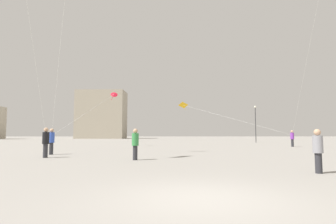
% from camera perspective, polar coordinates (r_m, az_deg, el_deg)
% --- Properties ---
extents(ground_plane, '(300.00, 300.00, 0.00)m').
position_cam_1_polar(ground_plane, '(6.35, 7.24, -17.57)').
color(ground_plane, gray).
extents(person_in_black, '(0.39, 0.39, 1.81)m').
position_cam_1_polar(person_in_black, '(18.01, -24.29, -5.60)').
color(person_in_black, '#2D2D33').
rests_on(person_in_black, ground_plane).
extents(person_in_grey, '(0.35, 0.35, 1.61)m').
position_cam_1_polar(person_in_grey, '(11.39, 28.97, -6.80)').
color(person_in_grey, '#2D2D33').
rests_on(person_in_grey, ground_plane).
extents(person_in_blue, '(0.39, 0.39, 1.81)m').
position_cam_1_polar(person_in_blue, '(20.62, -23.28, -5.47)').
color(person_in_blue, '#2D2D33').
rests_on(person_in_blue, ground_plane).
extents(person_in_green, '(0.37, 0.37, 1.72)m').
position_cam_1_polar(person_in_green, '(15.12, -6.89, -6.43)').
color(person_in_green, '#2D2D33').
rests_on(person_in_green, ground_plane).
extents(person_in_purple, '(0.40, 0.40, 1.84)m').
position_cam_1_polar(person_in_purple, '(33.41, 24.64, -4.93)').
color(person_in_purple, '#2D2D33').
rests_on(person_in_purple, ground_plane).
extents(kite_amber_delta, '(11.83, 11.72, 4.89)m').
position_cam_1_polar(kite_amber_delta, '(41.20, 3.80, 1.28)').
color(kite_amber_delta, yellow).
extents(kite_crimson_diamond, '(2.72, 12.52, 5.06)m').
position_cam_1_polar(kite_crimson_diamond, '(31.81, -11.44, 3.52)').
color(kite_crimson_diamond, red).
extents(building_centre_hall, '(14.95, 9.57, 14.81)m').
position_cam_1_polar(building_centre_hall, '(87.60, -13.72, -0.58)').
color(building_centre_hall, '#A39984').
rests_on(building_centre_hall, ground_plane).
extents(lamppost_east, '(0.36, 0.36, 6.12)m').
position_cam_1_polar(lamppost_east, '(47.50, 17.88, -1.31)').
color(lamppost_east, '#2D2D30').
rests_on(lamppost_east, ground_plane).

